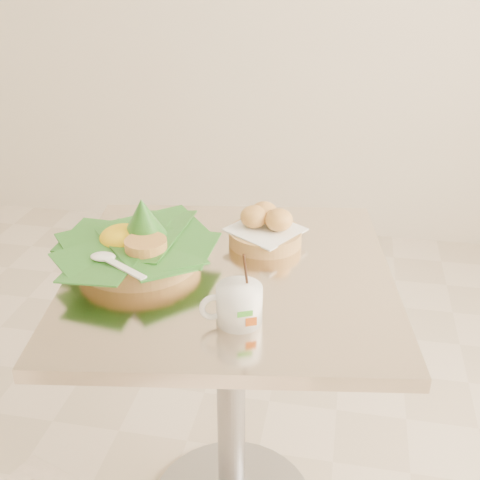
% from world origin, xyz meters
% --- Properties ---
extents(cafe_table, '(0.80, 0.80, 0.75)m').
position_xyz_m(cafe_table, '(0.19, 0.01, 0.53)').
color(cafe_table, gray).
rests_on(cafe_table, floor).
extents(rice_basket, '(0.34, 0.34, 0.17)m').
position_xyz_m(rice_basket, '(-0.02, 0.01, 0.80)').
color(rice_basket, tan).
rests_on(rice_basket, cafe_table).
extents(bread_basket, '(0.20, 0.20, 0.09)m').
position_xyz_m(bread_basket, '(0.24, 0.16, 0.79)').
color(bread_basket, tan).
rests_on(bread_basket, cafe_table).
extents(coffee_mug, '(0.12, 0.09, 0.15)m').
position_xyz_m(coffee_mug, '(0.24, -0.18, 0.79)').
color(coffee_mug, white).
rests_on(coffee_mug, cafe_table).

